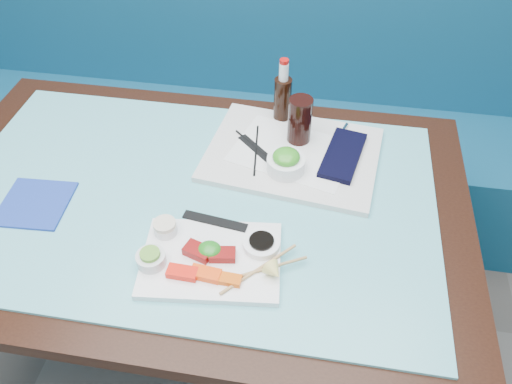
% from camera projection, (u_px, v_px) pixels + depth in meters
% --- Properties ---
extents(booth_bench, '(3.00, 0.56, 1.17)m').
position_uv_depth(booth_bench, '(250.00, 120.00, 2.12)').
color(booth_bench, navy).
rests_on(booth_bench, ground).
extents(dining_table, '(1.40, 0.90, 0.75)m').
position_uv_depth(dining_table, '(194.00, 220.00, 1.32)').
color(dining_table, black).
rests_on(dining_table, ground).
extents(glass_top, '(1.22, 0.76, 0.01)m').
position_uv_depth(glass_top, '(191.00, 197.00, 1.26)').
color(glass_top, '#5FB6BF').
rests_on(glass_top, dining_table).
extents(sashimi_plate, '(0.33, 0.25, 0.02)m').
position_uv_depth(sashimi_plate, '(211.00, 260.00, 1.11)').
color(sashimi_plate, white).
rests_on(sashimi_plate, glass_top).
extents(salmon_left, '(0.07, 0.03, 0.02)m').
position_uv_depth(salmon_left, '(182.00, 273.00, 1.07)').
color(salmon_left, red).
rests_on(salmon_left, sashimi_plate).
extents(salmon_mid, '(0.07, 0.04, 0.02)m').
position_uv_depth(salmon_mid, '(206.00, 274.00, 1.06)').
color(salmon_mid, '#FF440A').
rests_on(salmon_mid, sashimi_plate).
extents(salmon_right, '(0.06, 0.03, 0.01)m').
position_uv_depth(salmon_right, '(228.00, 279.00, 1.05)').
color(salmon_right, '#E35309').
rests_on(salmon_right, sashimi_plate).
extents(tuna_left, '(0.07, 0.06, 0.02)m').
position_uv_depth(tuna_left, '(198.00, 251.00, 1.10)').
color(tuna_left, maroon).
rests_on(tuna_left, sashimi_plate).
extents(tuna_right, '(0.06, 0.04, 0.02)m').
position_uv_depth(tuna_right, '(222.00, 255.00, 1.10)').
color(tuna_right, maroon).
rests_on(tuna_right, sashimi_plate).
extents(seaweed_garnish, '(0.06, 0.05, 0.03)m').
position_uv_depth(seaweed_garnish, '(210.00, 250.00, 1.10)').
color(seaweed_garnish, '#21771B').
rests_on(seaweed_garnish, sashimi_plate).
extents(ramekin_wasabi, '(0.09, 0.09, 0.03)m').
position_uv_depth(ramekin_wasabi, '(151.00, 259.00, 1.08)').
color(ramekin_wasabi, silver).
rests_on(ramekin_wasabi, sashimi_plate).
extents(wasabi_fill, '(0.05, 0.05, 0.01)m').
position_uv_depth(wasabi_fill, '(150.00, 254.00, 1.07)').
color(wasabi_fill, '#609D32').
rests_on(wasabi_fill, ramekin_wasabi).
extents(ramekin_ginger, '(0.07, 0.07, 0.02)m').
position_uv_depth(ramekin_ginger, '(165.00, 229.00, 1.15)').
color(ramekin_ginger, white).
rests_on(ramekin_ginger, sashimi_plate).
extents(ginger_fill, '(0.07, 0.07, 0.01)m').
position_uv_depth(ginger_fill, '(164.00, 224.00, 1.14)').
color(ginger_fill, beige).
rests_on(ginger_fill, ramekin_ginger).
extents(soy_dish, '(0.09, 0.09, 0.02)m').
position_uv_depth(soy_dish, '(261.00, 244.00, 1.12)').
color(soy_dish, white).
rests_on(soy_dish, sashimi_plate).
extents(soy_fill, '(0.07, 0.07, 0.01)m').
position_uv_depth(soy_fill, '(262.00, 241.00, 1.11)').
color(soy_fill, black).
rests_on(soy_fill, soy_dish).
extents(lemon_wedge, '(0.05, 0.05, 0.04)m').
position_uv_depth(lemon_wedge, '(274.00, 272.00, 1.05)').
color(lemon_wedge, '#FFEA78').
rests_on(lemon_wedge, sashimi_plate).
extents(chopstick_sleeve, '(0.16, 0.05, 0.00)m').
position_uv_depth(chopstick_sleeve, '(215.00, 221.00, 1.18)').
color(chopstick_sleeve, black).
rests_on(chopstick_sleeve, sashimi_plate).
extents(wooden_chopstick_a, '(0.15, 0.16, 0.01)m').
position_uv_depth(wooden_chopstick_a, '(259.00, 269.00, 1.08)').
color(wooden_chopstick_a, tan).
rests_on(wooden_chopstick_a, sashimi_plate).
extents(wooden_chopstick_b, '(0.18, 0.10, 0.01)m').
position_uv_depth(wooden_chopstick_b, '(264.00, 269.00, 1.08)').
color(wooden_chopstick_b, '#A57F4D').
rests_on(wooden_chopstick_b, sashimi_plate).
extents(serving_tray, '(0.49, 0.39, 0.02)m').
position_uv_depth(serving_tray, '(292.00, 154.00, 1.36)').
color(serving_tray, silver).
rests_on(serving_tray, glass_top).
extents(paper_placemat, '(0.36, 0.29, 0.00)m').
position_uv_depth(paper_placemat, '(293.00, 152.00, 1.35)').
color(paper_placemat, white).
rests_on(paper_placemat, serving_tray).
extents(seaweed_bowl, '(0.13, 0.13, 0.04)m').
position_uv_depth(seaweed_bowl, '(286.00, 164.00, 1.29)').
color(seaweed_bowl, white).
rests_on(seaweed_bowl, serving_tray).
extents(seaweed_salad, '(0.08, 0.08, 0.04)m').
position_uv_depth(seaweed_salad, '(286.00, 157.00, 1.27)').
color(seaweed_salad, '#349121').
rests_on(seaweed_salad, seaweed_bowl).
extents(cola_glass, '(0.07, 0.07, 0.13)m').
position_uv_depth(cola_glass, '(300.00, 120.00, 1.34)').
color(cola_glass, black).
rests_on(cola_glass, serving_tray).
extents(navy_pouch, '(0.13, 0.22, 0.02)m').
position_uv_depth(navy_pouch, '(343.00, 155.00, 1.33)').
color(navy_pouch, black).
rests_on(navy_pouch, serving_tray).
extents(fork, '(0.03, 0.08, 0.01)m').
position_uv_depth(fork, '(342.00, 132.00, 1.41)').
color(fork, silver).
rests_on(fork, serving_tray).
extents(black_chopstick_a, '(0.03, 0.21, 0.01)m').
position_uv_depth(black_chopstick_a, '(256.00, 150.00, 1.36)').
color(black_chopstick_a, black).
rests_on(black_chopstick_a, serving_tray).
extents(black_chopstick_b, '(0.16, 0.15, 0.01)m').
position_uv_depth(black_chopstick_b, '(259.00, 150.00, 1.36)').
color(black_chopstick_b, black).
rests_on(black_chopstick_b, serving_tray).
extents(tray_sleeve, '(0.12, 0.12, 0.00)m').
position_uv_depth(tray_sleeve, '(257.00, 150.00, 1.36)').
color(tray_sleeve, black).
rests_on(tray_sleeve, serving_tray).
extents(cola_bottle_body, '(0.05, 0.05, 0.14)m').
position_uv_depth(cola_bottle_body, '(282.00, 101.00, 1.43)').
color(cola_bottle_body, black).
rests_on(cola_bottle_body, glass_top).
extents(cola_bottle_neck, '(0.03, 0.03, 0.05)m').
position_uv_depth(cola_bottle_neck, '(284.00, 72.00, 1.36)').
color(cola_bottle_neck, white).
rests_on(cola_bottle_neck, cola_bottle_body).
extents(cola_bottle_cap, '(0.03, 0.03, 0.01)m').
position_uv_depth(cola_bottle_cap, '(284.00, 61.00, 1.34)').
color(cola_bottle_cap, '#B60D0B').
rests_on(cola_bottle_cap, cola_bottle_neck).
extents(blue_napkin, '(0.17, 0.17, 0.01)m').
position_uv_depth(blue_napkin, '(35.00, 203.00, 1.24)').
color(blue_napkin, navy).
rests_on(blue_napkin, glass_top).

